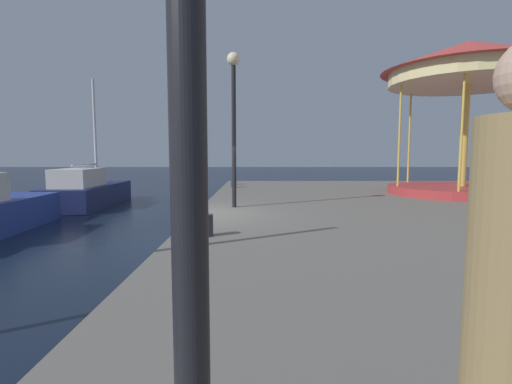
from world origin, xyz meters
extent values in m
plane|color=black|center=(0.00, 0.00, 0.00)|extent=(120.00, 120.00, 0.00)
cube|color=slate|center=(6.67, 0.00, 0.40)|extent=(13.33, 23.64, 0.80)
cube|color=#19214C|center=(-5.93, 7.51, 0.47)|extent=(2.22, 5.77, 0.93)
cube|color=beige|center=(-5.89, 6.49, 1.31)|extent=(1.51, 2.56, 0.76)
cylinder|color=silver|center=(-5.96, 8.48, 3.33)|extent=(0.12, 0.12, 4.80)
cylinder|color=silver|center=(-5.92, 7.20, 1.83)|extent=(0.16, 2.57, 0.08)
cylinder|color=#B23333|center=(9.20, 4.69, 0.95)|extent=(5.25, 5.25, 0.30)
cylinder|color=gold|center=(9.20, 4.69, 2.94)|extent=(0.28, 0.28, 3.68)
cylinder|color=#F2E099|center=(9.20, 4.69, 5.03)|extent=(5.44, 5.44, 0.50)
cone|color=#C63D38|center=(9.20, 4.69, 5.81)|extent=(6.05, 6.05, 1.06)
cylinder|color=gold|center=(10.39, 6.74, 2.94)|extent=(0.08, 0.08, 3.68)
cylinder|color=gold|center=(8.02, 6.74, 2.94)|extent=(0.08, 0.08, 3.68)
cylinder|color=gold|center=(6.83, 4.69, 2.94)|extent=(0.08, 0.08, 3.68)
cylinder|color=gold|center=(8.02, 2.63, 2.94)|extent=(0.08, 0.08, 3.68)
cylinder|color=black|center=(0.94, 1.18, 2.74)|extent=(0.12, 0.12, 3.88)
sphere|color=#F9E5B2|center=(0.94, 1.18, 4.86)|extent=(0.36, 0.36, 0.36)
cylinder|color=#2D2D33|center=(0.65, -2.65, 1.00)|extent=(0.24, 0.24, 0.40)
cylinder|color=#2D2D33|center=(0.55, 7.63, 1.00)|extent=(0.24, 0.24, 0.40)
cylinder|color=#2D2D33|center=(0.47, 9.33, 1.00)|extent=(0.24, 0.24, 0.40)
camera|label=1|loc=(1.55, -9.48, 2.28)|focal=26.82mm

